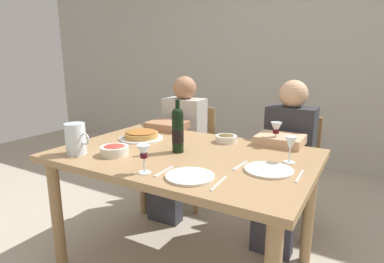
# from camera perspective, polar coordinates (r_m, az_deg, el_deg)

# --- Properties ---
(back_wall) EXTENTS (8.00, 0.10, 2.80)m
(back_wall) POSITION_cam_1_polar(r_m,az_deg,el_deg) (4.03, 17.06, 13.99)
(back_wall) COLOR #B2ADA3
(back_wall) RESTS_ON ground
(dining_table) EXTENTS (1.50, 1.00, 0.76)m
(dining_table) POSITION_cam_1_polar(r_m,az_deg,el_deg) (1.91, -1.38, -6.44)
(dining_table) COLOR #9E7A51
(dining_table) RESTS_ON ground
(wine_bottle) EXTENTS (0.07, 0.07, 0.32)m
(wine_bottle) POSITION_cam_1_polar(r_m,az_deg,el_deg) (1.86, -2.60, 0.28)
(wine_bottle) COLOR black
(wine_bottle) RESTS_ON dining_table
(water_pitcher) EXTENTS (0.17, 0.12, 0.18)m
(water_pitcher) POSITION_cam_1_polar(r_m,az_deg,el_deg) (1.95, -20.29, -1.56)
(water_pitcher) COLOR silver
(water_pitcher) RESTS_ON dining_table
(baked_tart) EXTENTS (0.30, 0.30, 0.06)m
(baked_tart) POSITION_cam_1_polar(r_m,az_deg,el_deg) (2.21, -9.18, -0.63)
(baked_tart) COLOR silver
(baked_tart) RESTS_ON dining_table
(salad_bowl) EXTENTS (0.16, 0.16, 0.06)m
(salad_bowl) POSITION_cam_1_polar(r_m,az_deg,el_deg) (1.88, -13.88, -3.22)
(salad_bowl) COLOR silver
(salad_bowl) RESTS_ON dining_table
(olive_bowl) EXTENTS (0.14, 0.14, 0.05)m
(olive_bowl) POSITION_cam_1_polar(r_m,az_deg,el_deg) (2.11, 6.22, -1.20)
(olive_bowl) COLOR silver
(olive_bowl) RESTS_ON dining_table
(wine_glass_left_diner) EXTENTS (0.07, 0.07, 0.15)m
(wine_glass_left_diner) POSITION_cam_1_polar(r_m,az_deg,el_deg) (1.76, 17.40, -2.22)
(wine_glass_left_diner) COLOR silver
(wine_glass_left_diner) RESTS_ON dining_table
(wine_glass_right_diner) EXTENTS (0.07, 0.07, 0.16)m
(wine_glass_right_diner) POSITION_cam_1_polar(r_m,az_deg,el_deg) (2.06, 14.98, 0.41)
(wine_glass_right_diner) COLOR silver
(wine_glass_right_diner) RESTS_ON dining_table
(wine_glass_centre) EXTENTS (0.07, 0.07, 0.14)m
(wine_glass_centre) POSITION_cam_1_polar(r_m,az_deg,el_deg) (1.55, -8.74, -3.90)
(wine_glass_centre) COLOR silver
(wine_glass_centre) RESTS_ON dining_table
(dinner_plate_left_setting) EXTENTS (0.24, 0.24, 0.01)m
(dinner_plate_left_setting) POSITION_cam_1_polar(r_m,az_deg,el_deg) (1.63, 13.72, -6.77)
(dinner_plate_left_setting) COLOR silver
(dinner_plate_left_setting) RESTS_ON dining_table
(dinner_plate_right_setting) EXTENTS (0.23, 0.23, 0.01)m
(dinner_plate_right_setting) POSITION_cam_1_polar(r_m,az_deg,el_deg) (1.50, -0.37, -8.12)
(dinner_plate_right_setting) COLOR silver
(dinner_plate_right_setting) RESTS_ON dining_table
(fork_left_setting) EXTENTS (0.03, 0.16, 0.00)m
(fork_left_setting) POSITION_cam_1_polar(r_m,az_deg,el_deg) (1.67, 8.77, -6.10)
(fork_left_setting) COLOR silver
(fork_left_setting) RESTS_ON dining_table
(knife_left_setting) EXTENTS (0.01, 0.18, 0.00)m
(knife_left_setting) POSITION_cam_1_polar(r_m,az_deg,el_deg) (1.60, 18.91, -7.65)
(knife_left_setting) COLOR silver
(knife_left_setting) RESTS_ON dining_table
(knife_right_setting) EXTENTS (0.02, 0.18, 0.00)m
(knife_right_setting) POSITION_cam_1_polar(r_m,az_deg,el_deg) (1.44, 4.86, -9.31)
(knife_right_setting) COLOR silver
(knife_right_setting) RESTS_ON dining_table
(spoon_right_setting) EXTENTS (0.02, 0.16, 0.00)m
(spoon_right_setting) POSITION_cam_1_polar(r_m,az_deg,el_deg) (1.58, -5.10, -7.20)
(spoon_right_setting) COLOR silver
(spoon_right_setting) RESTS_ON dining_table
(chair_left) EXTENTS (0.41, 0.41, 0.87)m
(chair_left) POSITION_cam_1_polar(r_m,az_deg,el_deg) (2.89, -0.10, -3.09)
(chair_left) COLOR olive
(chair_left) RESTS_ON ground
(diner_left) EXTENTS (0.35, 0.51, 1.16)m
(diner_left) POSITION_cam_1_polar(r_m,az_deg,el_deg) (2.66, -2.53, -1.89)
(diner_left) COLOR #B7B2A8
(diner_left) RESTS_ON ground
(chair_right) EXTENTS (0.40, 0.40, 0.87)m
(chair_right) POSITION_cam_1_polar(r_m,az_deg,el_deg) (2.59, 17.61, -5.77)
(chair_right) COLOR olive
(chair_right) RESTS_ON ground
(diner_right) EXTENTS (0.34, 0.50, 1.16)m
(diner_right) POSITION_cam_1_polar(r_m,az_deg,el_deg) (2.33, 16.49, -4.70)
(diner_right) COLOR #2D2D33
(diner_right) RESTS_ON ground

